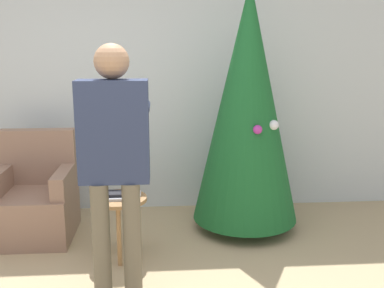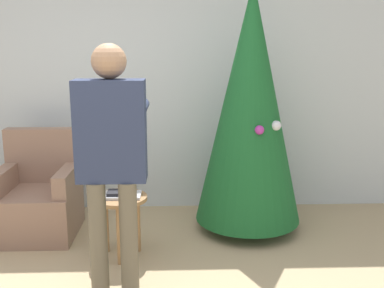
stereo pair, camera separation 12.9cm
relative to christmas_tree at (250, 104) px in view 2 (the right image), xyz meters
The scene contains 7 objects.
wall_back 1.35m from the christmas_tree, 151.10° to the left, with size 8.00×0.06×2.70m.
christmas_tree is the anchor object (origin of this frame).
armchair 2.10m from the christmas_tree, behind, with size 0.68×0.70×0.93m.
person_standing 1.56m from the christmas_tree, 133.89° to the right, with size 0.46×0.57×1.71m.
side_stool 1.44m from the christmas_tree, 154.49° to the right, with size 0.43×0.43×0.51m.
laptop 1.40m from the christmas_tree, 154.49° to the right, with size 0.33×0.20×0.02m.
book 1.39m from the christmas_tree, 154.49° to the right, with size 0.20×0.13×0.02m.
Camera 2 is at (0.51, -2.38, 1.69)m, focal length 42.00 mm.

